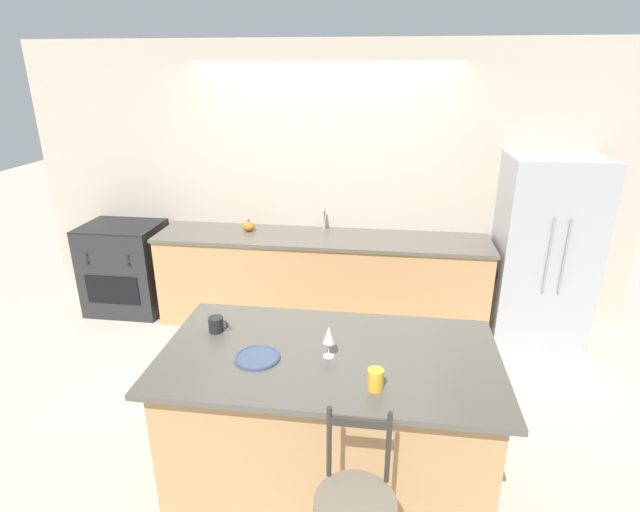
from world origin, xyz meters
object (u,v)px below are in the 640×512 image
(coffee_mug, at_px, (216,324))
(tumbler_cup, at_px, (375,380))
(wine_glass, at_px, (329,335))
(pumpkin_decoration, at_px, (249,226))
(dinner_plate, at_px, (257,357))
(oven_range, at_px, (126,267))
(refrigerator, at_px, (543,251))

(coffee_mug, relative_size, tumbler_cup, 1.09)
(wine_glass, height_order, tumbler_cup, wine_glass)
(tumbler_cup, xyz_separation_m, pumpkin_decoration, (-1.33, 2.44, 0.00))
(dinner_plate, bearing_deg, oven_range, 132.55)
(coffee_mug, distance_m, tumbler_cup, 1.10)
(refrigerator, xyz_separation_m, coffee_mug, (-2.46, -1.89, 0.08))
(refrigerator, distance_m, coffee_mug, 3.10)
(wine_glass, relative_size, pumpkin_decoration, 1.59)
(refrigerator, height_order, pumpkin_decoration, refrigerator)
(wine_glass, height_order, pumpkin_decoration, wine_glass)
(oven_range, distance_m, pumpkin_decoration, 1.43)
(oven_range, relative_size, wine_glass, 4.83)
(refrigerator, bearing_deg, dinner_plate, -134.60)
(oven_range, height_order, wine_glass, wine_glass)
(tumbler_cup, height_order, pumpkin_decoration, pumpkin_decoration)
(wine_glass, xyz_separation_m, coffee_mug, (-0.73, 0.19, -0.09))
(refrigerator, height_order, coffee_mug, refrigerator)
(wine_glass, relative_size, tumbler_cup, 1.70)
(oven_range, relative_size, pumpkin_decoration, 7.68)
(oven_range, bearing_deg, pumpkin_decoration, 2.39)
(oven_range, xyz_separation_m, pumpkin_decoration, (1.34, 0.06, 0.49))
(refrigerator, distance_m, tumbler_cup, 2.77)
(dinner_plate, relative_size, coffee_mug, 2.07)
(refrigerator, xyz_separation_m, oven_range, (-4.13, 0.03, -0.40))
(oven_range, relative_size, dinner_plate, 3.64)
(oven_range, height_order, pumpkin_decoration, pumpkin_decoration)
(dinner_plate, bearing_deg, wine_glass, 10.93)
(dinner_plate, height_order, tumbler_cup, tumbler_cup)
(refrigerator, xyz_separation_m, dinner_plate, (-2.13, -2.16, 0.04))
(refrigerator, bearing_deg, tumbler_cup, -121.80)
(tumbler_cup, bearing_deg, coffee_mug, 154.98)
(dinner_plate, distance_m, tumbler_cup, 0.70)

